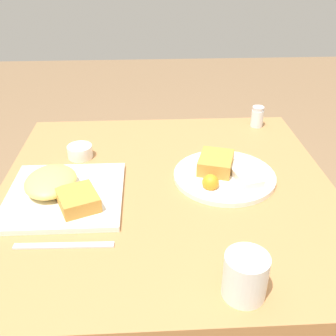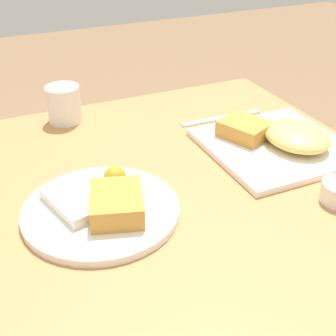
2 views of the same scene
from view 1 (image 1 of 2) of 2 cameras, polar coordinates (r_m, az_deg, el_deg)
dining_table at (r=1.10m, az=-0.12°, el=-6.59°), size 0.89×0.89×0.73m
plate_square_near at (r=1.03m, az=-15.23°, el=-3.15°), size 0.29×0.29×0.06m
plate_oval_far at (r=1.08m, az=8.02°, el=-0.73°), size 0.28×0.28×0.05m
sauce_ramekin at (r=1.20m, az=-12.65°, el=2.40°), size 0.07×0.07×0.04m
salt_shaker at (r=1.41m, az=12.82°, el=7.11°), size 0.04×0.04×0.07m
butter_knife at (r=0.89m, az=-14.87°, el=-10.81°), size 0.02×0.22×0.00m
coffee_mug at (r=0.75m, az=11.15°, el=-15.11°), size 0.08×0.08×0.09m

